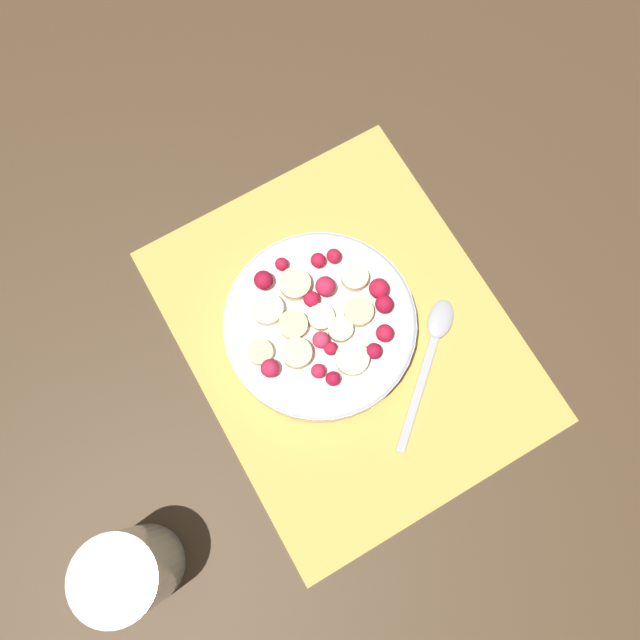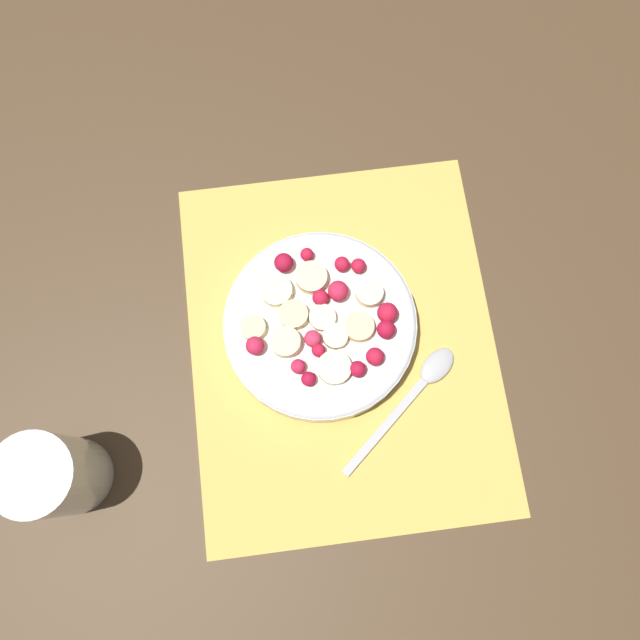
# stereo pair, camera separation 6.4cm
# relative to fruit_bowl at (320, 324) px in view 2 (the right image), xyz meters

# --- Properties ---
(ground_plane) EXTENTS (3.00, 3.00, 0.00)m
(ground_plane) POSITION_rel_fruit_bowl_xyz_m (-0.02, -0.02, -0.03)
(ground_plane) COLOR #4C3823
(placemat) EXTENTS (0.41, 0.33, 0.01)m
(placemat) POSITION_rel_fruit_bowl_xyz_m (-0.02, -0.02, -0.02)
(placemat) COLOR #E0B251
(placemat) RESTS_ON ground_plane
(fruit_bowl) EXTENTS (0.20, 0.20, 0.05)m
(fruit_bowl) POSITION_rel_fruit_bowl_xyz_m (0.00, 0.00, 0.00)
(fruit_bowl) COLOR silver
(fruit_bowl) RESTS_ON placemat
(spoon) EXTENTS (0.13, 0.14, 0.01)m
(spoon) POSITION_rel_fruit_bowl_xyz_m (-0.08, -0.10, -0.02)
(spoon) COLOR #B2B2B7
(spoon) RESTS_ON placemat
(drinking_glass) EXTENTS (0.08, 0.08, 0.11)m
(drinking_glass) POSITION_rel_fruit_bowl_xyz_m (-0.12, 0.27, 0.03)
(drinking_glass) COLOR white
(drinking_glass) RESTS_ON ground_plane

